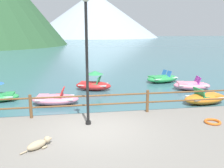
# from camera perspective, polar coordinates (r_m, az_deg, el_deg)

# --- Properties ---
(ground_plane) EXTENTS (200.00, 200.00, 0.00)m
(ground_plane) POSITION_cam_1_polar(r_m,az_deg,el_deg) (48.30, -8.33, 7.72)
(ground_plane) COLOR #3D6B75
(promenade_dock) EXTENTS (28.00, 8.00, 0.40)m
(promenade_dock) POSITION_cam_1_polar(r_m,az_deg,el_deg) (7.00, -2.22, -18.82)
(promenade_dock) COLOR gray
(promenade_dock) RESTS_ON ground
(dock_railing) EXTENTS (23.92, 0.12, 0.95)m
(dock_railing) POSITION_cam_1_polar(r_m,az_deg,el_deg) (10.13, -4.83, -3.97)
(dock_railing) COLOR brown
(dock_railing) RESTS_ON promenade_dock
(lamp_post) EXTENTS (0.28, 0.28, 4.61)m
(lamp_post) POSITION_cam_1_polar(r_m,az_deg,el_deg) (8.72, -5.85, 7.86)
(lamp_post) COLOR black
(lamp_post) RESTS_ON promenade_dock
(dog_resting) EXTENTS (0.86, 0.75, 0.26)m
(dog_resting) POSITION_cam_1_polar(r_m,az_deg,el_deg) (7.82, -16.52, -13.12)
(dog_resting) COLOR tan
(dog_resting) RESTS_ON promenade_dock
(life_ring) EXTENTS (0.61, 0.61, 0.09)m
(life_ring) POSITION_cam_1_polar(r_m,az_deg,el_deg) (10.13, 22.15, -8.06)
(life_ring) COLOR orange
(life_ring) RESTS_ON promenade_dock
(pedal_boat_0) EXTENTS (2.54, 1.78, 1.26)m
(pedal_boat_0) POSITION_cam_1_polar(r_m,az_deg,el_deg) (16.03, -4.28, 0.06)
(pedal_boat_0) COLOR red
(pedal_boat_0) RESTS_ON ground
(pedal_boat_1) EXTENTS (2.53, 1.50, 0.85)m
(pedal_boat_1) POSITION_cam_1_polar(r_m,az_deg,el_deg) (13.33, -12.93, -3.39)
(pedal_boat_1) COLOR pink
(pedal_boat_1) RESTS_ON ground
(pedal_boat_2) EXTENTS (2.82, 2.04, 0.86)m
(pedal_boat_2) POSITION_cam_1_polar(r_m,az_deg,el_deg) (18.83, 11.47, 1.28)
(pedal_boat_2) COLOR green
(pedal_boat_2) RESTS_ON ground
(pedal_boat_3) EXTENTS (2.47, 1.47, 0.86)m
(pedal_boat_3) POSITION_cam_1_polar(r_m,az_deg,el_deg) (13.98, 20.53, -3.09)
(pedal_boat_3) COLOR orange
(pedal_boat_3) RESTS_ON ground
(pedal_boat_5) EXTENTS (2.57, 1.77, 0.86)m
(pedal_boat_5) POSITION_cam_1_polar(r_m,az_deg,el_deg) (16.94, 17.82, -0.29)
(pedal_boat_5) COLOR pink
(pedal_boat_5) RESTS_ON ground
(distant_peak) EXTENTS (64.99, 64.99, 22.54)m
(distant_peak) POSITION_cam_1_polar(r_m,az_deg,el_deg) (131.38, -4.06, 15.61)
(distant_peak) COLOR #9EADBC
(distant_peak) RESTS_ON ground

